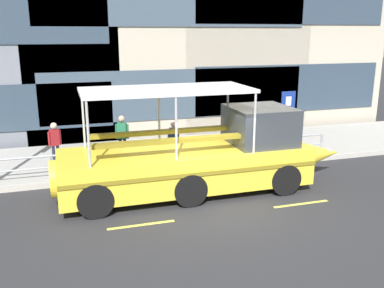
% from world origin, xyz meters
% --- Properties ---
extents(ground_plane, '(120.00, 120.00, 0.00)m').
position_xyz_m(ground_plane, '(0.00, 0.00, 0.00)').
color(ground_plane, '#2B2B2D').
extents(sidewalk, '(32.00, 4.80, 0.18)m').
position_xyz_m(sidewalk, '(0.00, 5.60, 0.09)').
color(sidewalk, '#A8A59E').
rests_on(sidewalk, ground_plane).
extents(curb_edge, '(32.00, 0.18, 0.18)m').
position_xyz_m(curb_edge, '(0.00, 3.11, 0.09)').
color(curb_edge, '#B2ADA3').
rests_on(curb_edge, ground_plane).
extents(lane_centreline, '(25.80, 0.12, 0.01)m').
position_xyz_m(lane_centreline, '(-0.00, -0.57, 0.00)').
color(lane_centreline, '#DBD64C').
rests_on(lane_centreline, ground_plane).
extents(curb_guardrail, '(12.56, 0.09, 0.83)m').
position_xyz_m(curb_guardrail, '(-0.52, 3.45, 0.74)').
color(curb_guardrail, '#9EA0A8').
rests_on(curb_guardrail, sidewalk).
extents(parking_sign, '(0.60, 0.12, 2.50)m').
position_xyz_m(parking_sign, '(4.39, 3.99, 1.88)').
color(parking_sign, '#4C4F54').
rests_on(parking_sign, sidewalk).
extents(duck_tour_boat, '(9.65, 2.51, 3.34)m').
position_xyz_m(duck_tour_boat, '(-0.01, 1.38, 1.10)').
color(duck_tour_boat, yellow).
rests_on(duck_tour_boat, ground_plane).
extents(pedestrian_near_bow, '(0.22, 0.45, 1.57)m').
position_xyz_m(pedestrian_near_bow, '(3.46, 4.77, 1.13)').
color(pedestrian_near_bow, '#47423D').
rests_on(pedestrian_near_bow, sidewalk).
extents(pedestrian_mid_left, '(0.44, 0.21, 1.53)m').
position_xyz_m(pedestrian_mid_left, '(-0.26, 4.18, 1.10)').
color(pedestrian_mid_left, black).
rests_on(pedestrian_mid_left, sidewalk).
extents(pedestrian_mid_right, '(0.48, 0.28, 1.75)m').
position_xyz_m(pedestrian_mid_right, '(-2.09, 4.80, 1.24)').
color(pedestrian_mid_right, black).
rests_on(pedestrian_mid_right, sidewalk).
extents(pedestrian_near_stern, '(0.45, 0.28, 1.66)m').
position_xyz_m(pedestrian_near_stern, '(-4.51, 4.71, 1.18)').
color(pedestrian_near_stern, '#1E2338').
rests_on(pedestrian_near_stern, sidewalk).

